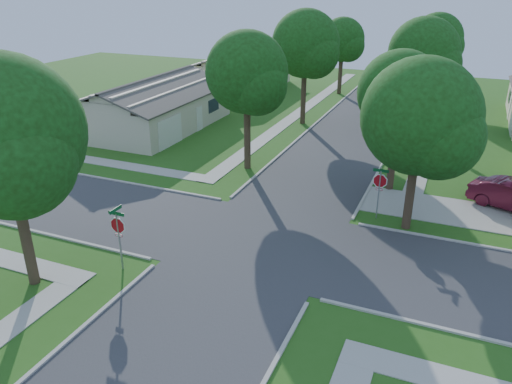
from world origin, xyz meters
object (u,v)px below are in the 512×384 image
at_px(tree_e_far, 437,41).
at_px(stop_sign_ne, 380,183).
at_px(tree_e_mid, 424,56).
at_px(tree_ne_corner, 421,122).
at_px(car_curb_west, 383,78).
at_px(house_nw_far, 238,75).
at_px(tree_w_mid, 306,47).
at_px(car_curb_east, 387,112).
at_px(tree_w_near, 248,76).
at_px(stop_sign_sw, 118,228).
at_px(tree_w_far, 343,42).
at_px(house_nw_near, 154,110).
at_px(tree_sw_corner, 7,140).
at_px(tree_e_near, 401,97).

bearing_deg(tree_e_far, stop_sign_ne, -90.10).
height_order(tree_e_mid, tree_ne_corner, tree_e_mid).
bearing_deg(tree_e_mid, car_curb_west, 106.61).
relative_size(stop_sign_ne, house_nw_far, 0.22).
distance_m(tree_e_far, tree_w_mid, 16.05).
bearing_deg(car_curb_east, stop_sign_ne, -82.41).
distance_m(tree_e_far, tree_ne_corner, 29.85).
distance_m(tree_w_near, tree_w_mid, 12.01).
bearing_deg(stop_sign_sw, tree_w_mid, 89.87).
xyz_separation_m(tree_e_far, tree_w_far, (-9.40, -0.00, -0.47)).
xyz_separation_m(tree_w_near, car_curb_west, (3.44, 31.97, -5.40)).
xyz_separation_m(stop_sign_sw, tree_w_far, (0.05, 38.71, 3.48)).
distance_m(stop_sign_ne, tree_w_mid, 19.31).
height_order(stop_sign_sw, tree_w_mid, tree_w_mid).
bearing_deg(house_nw_near, tree_w_near, -27.83).
relative_size(tree_w_mid, tree_ne_corner, 1.10).
relative_size(tree_w_near, car_curb_west, 1.83).
distance_m(stop_sign_sw, tree_w_mid, 26.09).
bearing_deg(house_nw_near, tree_sw_corner, -68.74).
bearing_deg(car_curb_west, tree_ne_corner, 107.17).
xyz_separation_m(tree_e_mid, tree_e_far, (-0.00, 13.00, -0.27)).
bearing_deg(car_curb_west, house_nw_far, 36.82).
bearing_deg(stop_sign_ne, car_curb_west, 99.24).
distance_m(tree_e_near, tree_w_mid, 15.26).
height_order(tree_w_mid, tree_ne_corner, tree_w_mid).
xyz_separation_m(tree_e_mid, car_curb_east, (-2.78, 3.57, -5.47)).
relative_size(tree_e_mid, car_curb_west, 1.88).
height_order(tree_w_far, house_nw_far, tree_w_far).
bearing_deg(house_nw_near, tree_e_mid, 16.15).
bearing_deg(stop_sign_ne, car_curb_east, 97.81).
distance_m(tree_w_mid, car_curb_west, 21.07).
distance_m(house_nw_far, car_curb_west, 17.32).
bearing_deg(tree_e_mid, tree_e_far, 90.02).
xyz_separation_m(stop_sign_sw, tree_sw_corner, (-2.74, -2.29, 4.23)).
distance_m(tree_e_mid, tree_w_far, 16.06).
height_order(car_curb_east, car_curb_west, car_curb_east).
relative_size(stop_sign_sw, car_curb_west, 0.61).
bearing_deg(stop_sign_ne, stop_sign_sw, -135.00).
bearing_deg(tree_w_near, tree_w_far, 90.01).
height_order(stop_sign_ne, tree_e_near, tree_e_near).
relative_size(stop_sign_sw, tree_w_near, 0.33).
relative_size(stop_sign_ne, house_nw_near, 0.22).
distance_m(tree_sw_corner, car_curb_east, 33.40).
bearing_deg(tree_e_mid, tree_sw_corner, -113.53).
bearing_deg(stop_sign_ne, tree_e_mid, 89.80).
relative_size(house_nw_near, car_curb_east, 2.96).
height_order(tree_w_near, tree_ne_corner, tree_w_near).
relative_size(tree_w_mid, tree_w_far, 1.19).
bearing_deg(stop_sign_ne, tree_w_mid, 119.80).
relative_size(stop_sign_sw, stop_sign_ne, 1.00).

